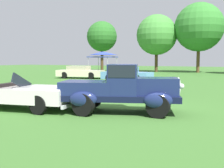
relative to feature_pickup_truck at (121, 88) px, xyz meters
name	(u,v)px	position (x,y,z in m)	size (l,w,h in m)	color
ground_plane	(132,110)	(0.18, 0.58, -0.86)	(120.00, 120.00, 0.00)	#386628
feature_pickup_truck	(121,88)	(0.00, 0.00, 0.00)	(4.32, 2.76, 1.70)	black
neighbor_convertible	(19,94)	(-3.79, -0.95, -0.28)	(4.78, 2.47, 1.40)	silver
show_car_cream	(80,72)	(-10.26, 13.79, -0.26)	(4.73, 2.48, 1.22)	beige
show_car_skyblue	(126,74)	(-4.76, 12.23, -0.26)	(4.24, 1.94, 1.22)	#669EDB
canopy_tent_left_field	(103,54)	(-10.34, 18.81, 1.56)	(2.68, 2.68, 2.71)	#B7B7BC
treeline_far_left	(102,37)	(-15.44, 28.53, 4.43)	(4.61, 4.61, 7.62)	#47331E
treeline_mid_left	(157,35)	(-7.08, 29.38, 4.44)	(5.76, 5.76, 8.19)	#47331E
treeline_center	(199,27)	(-1.38, 30.08, 5.31)	(6.61, 6.61, 9.49)	brown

